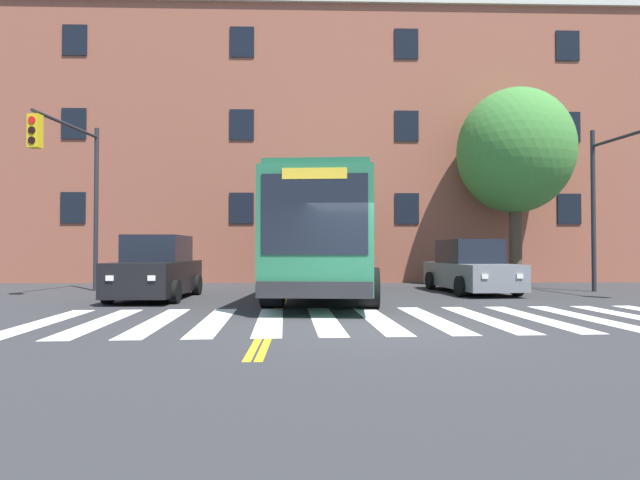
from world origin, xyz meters
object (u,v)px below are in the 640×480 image
street_tree_curbside_large (515,152)px  car_grey_far_lane (470,269)px  car_black_near_lane (157,270)px  city_bus (326,237)px  car_red_behind_bus (309,260)px  traffic_light_near_corner (630,176)px  traffic_light_far_corner (74,174)px

street_tree_curbside_large → car_grey_far_lane: bearing=-132.2°
car_grey_far_lane → street_tree_curbside_large: (3.06, 3.37, 4.81)m
car_black_near_lane → city_bus: bearing=9.3°
car_black_near_lane → car_red_behind_bus: 10.45m
car_black_near_lane → traffic_light_near_corner: 15.38m
traffic_light_far_corner → street_tree_curbside_large: size_ratio=0.72×
car_red_behind_bus → traffic_light_near_corner: (10.40, -8.81, 2.87)m
traffic_light_near_corner → car_red_behind_bus: bearing=139.7°
car_grey_far_lane → street_tree_curbside_large: size_ratio=0.59×
city_bus → street_tree_curbside_large: 10.02m
car_grey_far_lane → traffic_light_far_corner: traffic_light_far_corner is taller
traffic_light_near_corner → street_tree_curbside_large: 5.41m
car_red_behind_bus → street_tree_curbside_large: bearing=-24.7°
street_tree_curbside_large → traffic_light_far_corner: bearing=-167.6°
car_grey_far_lane → car_red_behind_bus: size_ratio=0.97×
traffic_light_far_corner → street_tree_curbside_large: (16.66, 3.67, 1.58)m
city_bus → car_black_near_lane: bearing=-170.7°
car_black_near_lane → car_red_behind_bus: bearing=63.5°
car_grey_far_lane → street_tree_curbside_large: street_tree_curbside_large is taller
city_bus → traffic_light_far_corner: (-8.52, 0.84, 2.14)m
car_grey_far_lane → car_red_behind_bus: 9.26m
city_bus → traffic_light_near_corner: (9.86, -0.31, 1.96)m
traffic_light_near_corner → traffic_light_far_corner: (-18.38, 1.15, 0.18)m
car_black_near_lane → traffic_light_far_corner: size_ratio=0.74×
car_black_near_lane → street_tree_curbside_large: size_ratio=0.54×
car_red_behind_bus → traffic_light_near_corner: size_ratio=0.86×
street_tree_curbside_large → traffic_light_near_corner: bearing=-70.4°
city_bus → traffic_light_far_corner: bearing=174.4°
car_grey_far_lane → car_red_behind_bus: bearing=127.4°
city_bus → car_grey_far_lane: 5.32m
car_red_behind_bus → traffic_light_near_corner: bearing=-40.3°
car_red_behind_bus → car_grey_far_lane: bearing=-52.6°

